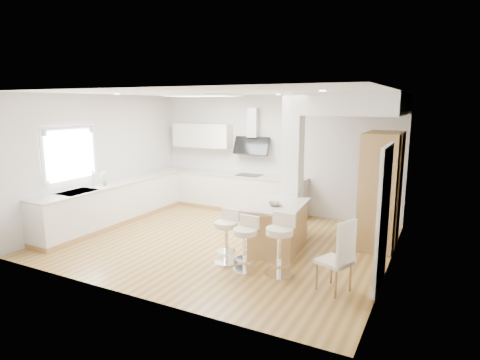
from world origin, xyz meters
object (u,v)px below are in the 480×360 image
Objects in this scene: bar_stool_a at (227,233)px; bar_stool_c at (280,241)px; bar_stool_b at (246,241)px; peninsula at (277,226)px; dining_chair at (340,254)px.

bar_stool_a is 0.93× the size of bar_stool_c.
peninsula is at bearing 91.39° from bar_stool_b.
dining_chair is (1.92, -0.24, 0.07)m from bar_stool_a.
peninsula is 1.18m from bar_stool_c.
bar_stool_a is 0.45m from bar_stool_b.
dining_chair reaches higher than bar_stool_b.
dining_chair is at bearing -1.28° from bar_stool_a.
bar_stool_c reaches higher than peninsula.
bar_stool_c is 0.91× the size of dining_chair.
dining_chair is (1.50, -0.10, 0.08)m from bar_stool_b.
dining_chair is (1.43, -1.24, 0.15)m from peninsula.
bar_stool_c is at bearing -166.90° from dining_chair.
bar_stool_c is (0.48, -1.07, 0.12)m from peninsula.
bar_stool_c is at bearing 1.71° from bar_stool_a.
peninsula is at bearing 162.37° from dining_chair.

